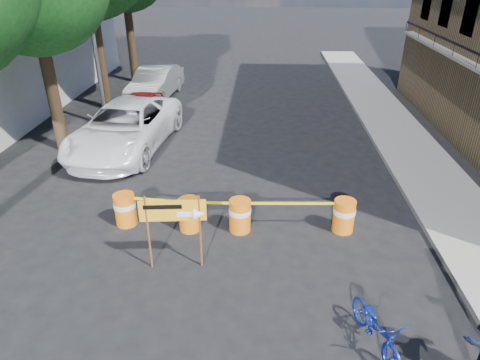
# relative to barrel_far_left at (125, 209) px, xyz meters

# --- Properties ---
(ground) EXTENTS (120.00, 120.00, 0.00)m
(ground) POSITION_rel_barrel_far_left_xyz_m (2.93, -2.06, -0.47)
(ground) COLOR black
(ground) RESTS_ON ground
(sidewalk_east) EXTENTS (2.40, 40.00, 0.15)m
(sidewalk_east) POSITION_rel_barrel_far_left_xyz_m (9.13, 3.94, -0.40)
(sidewalk_east) COLOR gray
(sidewalk_east) RESTS_ON ground
(streetlamp) EXTENTS (1.25, 0.18, 8.00)m
(streetlamp) POSITION_rel_barrel_far_left_xyz_m (-3.01, 7.44, 3.90)
(streetlamp) COLOR gray
(streetlamp) RESTS_ON ground
(barrel_far_left) EXTENTS (0.58, 0.58, 0.90)m
(barrel_far_left) POSITION_rel_barrel_far_left_xyz_m (0.00, 0.00, 0.00)
(barrel_far_left) COLOR orange
(barrel_far_left) RESTS_ON ground
(barrel_mid_left) EXTENTS (0.58, 0.58, 0.90)m
(barrel_mid_left) POSITION_rel_barrel_far_left_xyz_m (1.76, -0.16, 0.00)
(barrel_mid_left) COLOR orange
(barrel_mid_left) RESTS_ON ground
(barrel_mid_right) EXTENTS (0.58, 0.58, 0.90)m
(barrel_mid_right) POSITION_rel_barrel_far_left_xyz_m (3.08, -0.14, 0.00)
(barrel_mid_right) COLOR orange
(barrel_mid_right) RESTS_ON ground
(barrel_far_right) EXTENTS (0.58, 0.58, 0.90)m
(barrel_far_right) POSITION_rel_barrel_far_left_xyz_m (5.79, 0.00, 0.00)
(barrel_far_right) COLOR orange
(barrel_far_right) RESTS_ON ground
(detour_sign) EXTENTS (1.47, 0.29, 1.89)m
(detour_sign) POSITION_rel_barrel_far_left_xyz_m (1.89, -1.71, 0.92)
(detour_sign) COLOR #592D19
(detour_sign) RESTS_ON ground
(bicycle) EXTENTS (0.84, 1.04, 1.73)m
(bicycle) POSITION_rel_barrel_far_left_xyz_m (5.77, -3.80, 0.39)
(bicycle) COLOR #152EB2
(bicycle) RESTS_ON ground
(suv_white) EXTENTS (3.45, 6.43, 1.72)m
(suv_white) POSITION_rel_barrel_far_left_xyz_m (-1.45, 5.09, 0.39)
(suv_white) COLOR white
(suv_white) RESTS_ON ground
(sedan_red) EXTENTS (1.97, 4.12, 1.36)m
(sedan_red) POSITION_rel_barrel_far_left_xyz_m (-1.72, 7.48, 0.21)
(sedan_red) COLOR maroon
(sedan_red) RESTS_ON ground
(sedan_silver) EXTENTS (2.18, 4.94, 1.58)m
(sedan_silver) POSITION_rel_barrel_far_left_xyz_m (-1.87, 11.64, 0.32)
(sedan_silver) COLOR #9FA2A6
(sedan_silver) RESTS_ON ground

